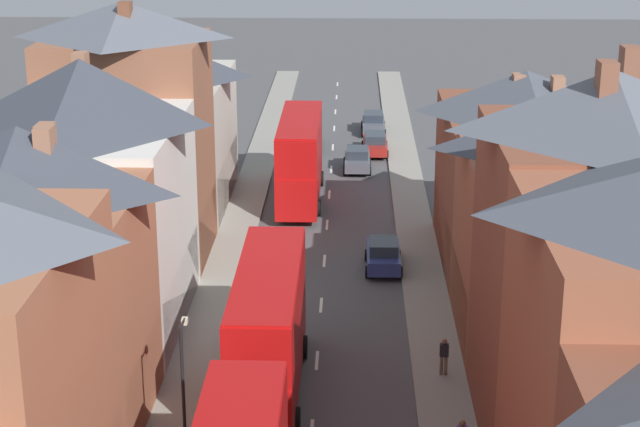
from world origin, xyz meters
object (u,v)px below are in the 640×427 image
car_mid_black (373,122)px  pedestrian_far_left (444,355)px  car_parked_right_a (375,143)px  car_near_silver (383,255)px  car_near_blue (309,137)px  street_lamp (184,386)px  double_decker_bus_lead (268,329)px  double_decker_bus_far_approaching (300,157)px  car_far_grey (357,159)px

car_mid_black → pedestrian_far_left: (2.15, -42.08, 0.20)m
car_mid_black → pedestrian_far_left: bearing=-87.1°
car_parked_right_a → car_near_silver: bearing=-90.0°
car_near_blue → pedestrian_far_left: bearing=-79.2°
car_near_blue → street_lamp: 44.59m
car_parked_right_a → street_lamp: 43.66m
double_decker_bus_lead → car_near_silver: (4.91, 13.90, -1.99)m
double_decker_bus_far_approaching → street_lamp: size_ratio=1.96×
double_decker_bus_far_approaching → car_parked_right_a: double_decker_bus_far_approaching is taller
double_decker_bus_lead → car_near_silver: double_decker_bus_lead is taller
car_near_blue → car_near_silver: car_near_blue is taller
double_decker_bus_far_approaching → car_parked_right_a: bearing=67.0°
double_decker_bus_far_approaching → street_lamp: street_lamp is taller
car_parked_right_a → car_far_grey: size_ratio=1.13×
double_decker_bus_far_approaching → car_far_grey: size_ratio=2.70×
car_near_blue → car_near_silver: (4.90, -24.87, -0.03)m
car_near_blue → car_near_silver: size_ratio=1.08×
car_near_blue → car_parked_right_a: (4.90, -1.49, -0.05)m
car_near_silver → car_far_grey: 18.87m
double_decker_bus_far_approaching → street_lamp: (-2.44, -31.42, 0.43)m
car_near_silver → car_far_grey: size_ratio=0.99×
double_decker_bus_far_approaching → car_near_blue: 13.19m
double_decker_bus_lead → double_decker_bus_far_approaching: bearing=90.0°
car_near_silver → car_far_grey: bearing=94.0°
double_decker_bus_far_approaching → car_near_silver: bearing=-67.5°
car_mid_black → car_far_grey: (-1.30, -10.97, -0.01)m
car_far_grey → street_lamp: 38.96m
car_mid_black → street_lamp: 49.99m
car_near_blue → car_far_grey: size_ratio=1.07×
car_mid_black → car_far_grey: size_ratio=1.09×
car_near_blue → pedestrian_far_left: pedestrian_far_left is taller
double_decker_bus_far_approaching → car_far_grey: (3.61, 7.00, -1.99)m
car_near_silver → car_far_grey: (-1.30, 18.82, 0.00)m
double_decker_bus_far_approaching → car_mid_black: bearing=74.7°
car_near_blue → car_mid_black: bearing=45.2°
pedestrian_far_left → car_parked_right_a: bearing=93.5°
double_decker_bus_far_approaching → car_mid_black: double_decker_bus_far_approaching is taller
car_near_blue → car_far_grey: 7.04m
double_decker_bus_lead → car_parked_right_a: size_ratio=2.38×
car_mid_black → street_lamp: size_ratio=0.79×
car_near_silver → car_parked_right_a: size_ratio=0.88×
car_near_silver → double_decker_bus_lead: bearing=-109.4°
car_near_silver → car_near_blue: bearing=101.1°
car_mid_black → double_decker_bus_lead: bearing=-96.4°
car_near_silver → car_parked_right_a: car_near_silver is taller
car_near_silver → car_mid_black: bearing=90.0°
car_far_grey → street_lamp: street_lamp is taller
double_decker_bus_lead → car_near_blue: double_decker_bus_lead is taller
car_near_silver → pedestrian_far_left: size_ratio=2.47×
car_near_blue → car_far_grey: car_near_blue is taller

